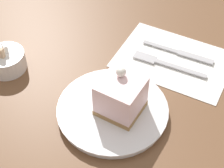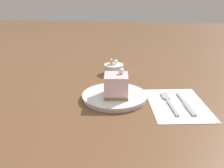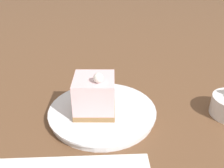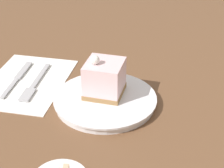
# 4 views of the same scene
# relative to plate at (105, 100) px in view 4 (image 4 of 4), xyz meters

# --- Properties ---
(ground_plane) EXTENTS (4.00, 4.00, 0.00)m
(ground_plane) POSITION_rel_plate_xyz_m (0.02, -0.04, -0.01)
(ground_plane) COLOR brown
(plate) EXTENTS (0.21, 0.21, 0.02)m
(plate) POSITION_rel_plate_xyz_m (0.00, 0.00, 0.00)
(plate) COLOR white
(plate) RESTS_ON ground_plane
(cake_slice) EXTENTS (0.08, 0.08, 0.09)m
(cake_slice) POSITION_rel_plate_xyz_m (0.01, -0.01, 0.04)
(cake_slice) COLOR #9E7547
(cake_slice) RESTS_ON plate
(napkin) EXTENTS (0.20, 0.26, 0.00)m
(napkin) POSITION_rel_plate_xyz_m (0.20, -0.02, -0.01)
(napkin) COLOR white
(napkin) RESTS_ON ground_plane
(fork) EXTENTS (0.04, 0.16, 0.00)m
(fork) POSITION_rel_plate_xyz_m (0.17, -0.01, -0.00)
(fork) COLOR #B2B2B7
(fork) RESTS_ON napkin
(knife) EXTENTS (0.04, 0.16, 0.00)m
(knife) POSITION_rel_plate_xyz_m (0.23, -0.03, -0.00)
(knife) COLOR #B2B2B7
(knife) RESTS_ON napkin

